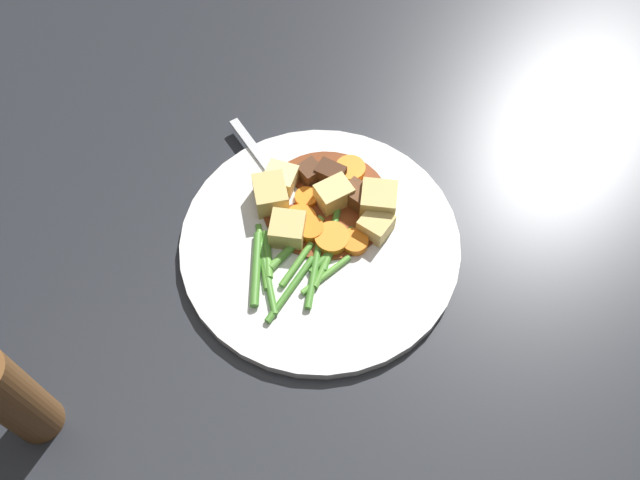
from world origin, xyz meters
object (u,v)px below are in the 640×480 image
Objects in this scene: carrot_slice_1 at (350,170)px; carrot_slice_5 at (354,243)px; potato_chunk_0 at (281,178)px; potato_chunk_3 at (378,201)px; carrot_slice_0 at (333,235)px; dinner_plate at (320,243)px; potato_chunk_5 at (376,225)px; potato_chunk_2 at (334,195)px; carrot_slice_2 at (310,230)px; meat_chunk_1 at (333,175)px; pepper_mill at (12,398)px; meat_chunk_0 at (310,173)px; carrot_slice_3 at (301,221)px; potato_chunk_4 at (270,194)px; fork at (276,178)px; potato_chunk_1 at (287,230)px; carrot_slice_4 at (306,198)px; meat_chunk_2 at (357,196)px.

carrot_slice_1 reaches higher than carrot_slice_5.
carrot_slice_1 is at bearing 10.02° from carrot_slice_5.
potato_chunk_3 is at bearing -98.50° from potato_chunk_0.
dinner_plate is at bearing 110.49° from carrot_slice_0.
potato_chunk_2 is at bearing 59.03° from potato_chunk_5.
carrot_slice_0 is 1.20× the size of potato_chunk_5.
potato_chunk_2 reaches higher than carrot_slice_2.
carrot_slice_0 reaches higher than carrot_slice_5.
potato_chunk_3 reaches higher than meat_chunk_1.
pepper_mill is at bearing 136.66° from carrot_slice_2.
carrot_slice_0 is 0.33m from pepper_mill.
pepper_mill reaches higher than meat_chunk_0.
carrot_slice_0 and carrot_slice_3 have the same top height.
potato_chunk_4 reaches higher than fork.
dinner_plate is 2.09× the size of pepper_mill.
potato_chunk_4 is at bearing 163.76° from potato_chunk_0.
pepper_mill is at bearing 133.57° from potato_chunk_3.
potato_chunk_1 reaches higher than potato_chunk_0.
dinner_plate is 0.08m from meat_chunk_0.
carrot_slice_5 is 0.20× the size of fork.
carrot_slice_2 is 0.07m from meat_chunk_0.
carrot_slice_3 is 0.23× the size of fork.
potato_chunk_4 is at bearing 32.09° from potato_chunk_1.
potato_chunk_5 reaches higher than carrot_slice_4.
carrot_slice_5 is at bearing 158.25° from potato_chunk_3.
potato_chunk_3 is at bearing -21.75° from carrot_slice_5.
fork is (0.01, 0.01, -0.01)m from potato_chunk_0.
potato_chunk_0 is at bearing 82.75° from meat_chunk_2.
potato_chunk_2 reaches higher than carrot_slice_4.
dinner_plate is 10.52× the size of carrot_slice_2.
potato_chunk_4 is at bearing 64.10° from carrot_slice_0.
carrot_slice_1 is at bearing -76.78° from fork.
meat_chunk_2 is (0.05, -0.02, 0.01)m from carrot_slice_0.
carrot_slice_4 is 0.84× the size of meat_chunk_1.
meat_chunk_1 is (0.03, 0.05, -0.00)m from potato_chunk_3.
carrot_slice_4 is at bearing 139.91° from meat_chunk_1.
fork is at bearing 1.29° from potato_chunk_4.
carrot_slice_0 is at bearing -132.04° from potato_chunk_0.
potato_chunk_0 is (0.05, 0.04, 0.01)m from carrot_slice_2.
dinner_plate is 11.78× the size of carrot_slice_4.
potato_chunk_2 is 0.07m from potato_chunk_4.
potato_chunk_3 is 0.12m from fork.
carrot_slice_1 is 0.09m from potato_chunk_4.
meat_chunk_1 is 0.21× the size of fork.
dinner_plate is 0.05m from potato_chunk_2.
potato_chunk_1 is 0.29m from pepper_mill.
potato_chunk_3 is 1.39× the size of meat_chunk_2.
meat_chunk_2 reaches higher than potato_chunk_5.
potato_chunk_5 is 0.12m from fork.
meat_chunk_2 reaches higher than dinner_plate.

